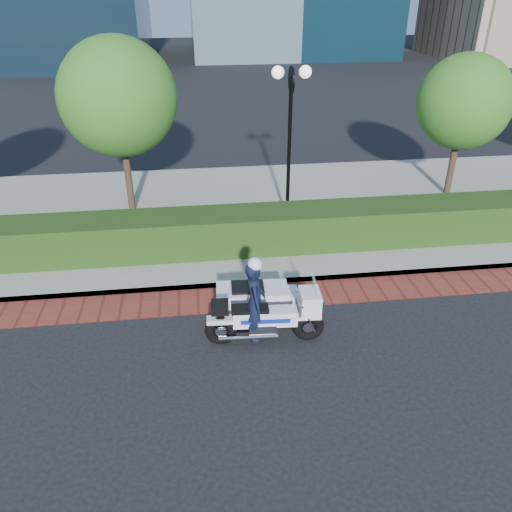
{
  "coord_description": "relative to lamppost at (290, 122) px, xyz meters",
  "views": [
    {
      "loc": [
        -1.56,
        -7.73,
        6.21
      ],
      "look_at": [
        -0.36,
        1.6,
        1.0
      ],
      "focal_mm": 35.0,
      "sensor_mm": 36.0,
      "label": 1
    }
  ],
  "objects": [
    {
      "name": "ground",
      "position": [
        -1.0,
        -5.2,
        -2.96
      ],
      "size": [
        120.0,
        120.0,
        0.0
      ],
      "primitive_type": "plane",
      "color": "black",
      "rests_on": "ground"
    },
    {
      "name": "hedge_main",
      "position": [
        -1.0,
        -1.6,
        -2.31
      ],
      "size": [
        18.0,
        1.2,
        1.0
      ],
      "primitive_type": "cube",
      "color": "black",
      "rests_on": "sidewalk"
    },
    {
      "name": "sidewalk",
      "position": [
        -1.0,
        0.8,
        -2.88
      ],
      "size": [
        60.0,
        8.0,
        0.15
      ],
      "primitive_type": "cube",
      "color": "gray",
      "rests_on": "ground"
    },
    {
      "name": "lamppost",
      "position": [
        0.0,
        0.0,
        0.0
      ],
      "size": [
        1.02,
        0.7,
        4.21
      ],
      "color": "black",
      "rests_on": "sidewalk"
    },
    {
      "name": "police_motorcycle",
      "position": [
        -1.48,
        -4.92,
        -2.31
      ],
      "size": [
        2.33,
        1.67,
        1.88
      ],
      "rotation": [
        0.0,
        0.0,
        -0.05
      ],
      "color": "black",
      "rests_on": "ground"
    },
    {
      "name": "brick_strip",
      "position": [
        -1.0,
        -3.7,
        -2.95
      ],
      "size": [
        60.0,
        1.0,
        0.01
      ],
      "primitive_type": "cube",
      "color": "maroon",
      "rests_on": "ground"
    },
    {
      "name": "tree_b",
      "position": [
        -4.5,
        1.3,
        0.48
      ],
      "size": [
        3.2,
        3.2,
        4.89
      ],
      "color": "#332319",
      "rests_on": "sidewalk"
    },
    {
      "name": "tree_c",
      "position": [
        5.5,
        1.3,
        0.09
      ],
      "size": [
        2.8,
        2.8,
        4.3
      ],
      "color": "#332319",
      "rests_on": "sidewalk"
    }
  ]
}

